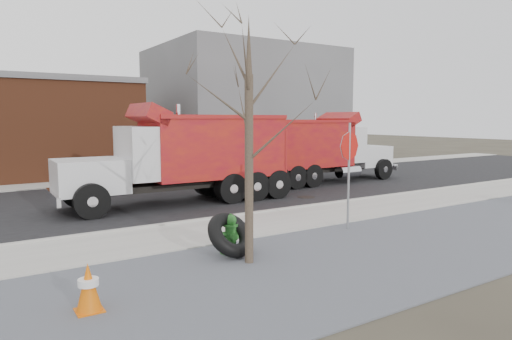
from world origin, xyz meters
TOP-DOWN VIEW (x-y plane):
  - ground at (0.00, 0.00)m, footprint 120.00×120.00m
  - gravel_verge at (0.00, -3.50)m, footprint 60.00×5.00m
  - sidewalk at (0.00, 0.25)m, footprint 60.00×2.50m
  - curb at (0.00, 1.55)m, footprint 60.00×0.15m
  - road at (0.00, 6.30)m, footprint 60.00×9.40m
  - far_sidewalk at (0.00, 12.00)m, footprint 60.00×2.00m
  - building_grey at (9.00, 18.00)m, footprint 12.00×10.00m
  - bare_tree at (-3.20, -2.60)m, footprint 3.20×3.20m
  - fire_hydrant at (-3.18, -1.77)m, footprint 0.53×0.52m
  - truck_tire at (-3.29, -1.95)m, footprint 1.38×1.29m
  - stop_sign at (0.73, -1.50)m, footprint 0.80×0.18m
  - traffic_cone_near at (-6.67, -3.34)m, footprint 0.43×0.43m
  - dump_truck_red_a at (6.08, 6.16)m, footprint 8.36×2.56m
  - dump_truck_red_b at (-1.37, 4.72)m, footprint 8.45×2.52m

SIDE VIEW (x-z plane):
  - ground at x=0.00m, z-range 0.00..0.00m
  - road at x=0.00m, z-range 0.00..0.02m
  - gravel_verge at x=0.00m, z-range 0.00..0.03m
  - sidewalk at x=0.00m, z-range 0.00..0.06m
  - far_sidewalk at x=0.00m, z-range 0.00..0.06m
  - curb at x=0.00m, z-range 0.00..0.11m
  - traffic_cone_near at x=-6.67m, z-range 0.00..0.82m
  - fire_hydrant at x=-3.18m, z-range -0.04..0.90m
  - truck_tire at x=-3.29m, z-range -0.03..1.03m
  - dump_truck_red_a at x=6.08m, z-range 0.03..3.40m
  - dump_truck_red_b at x=-1.37m, z-range 0.03..3.60m
  - stop_sign at x=0.73m, z-range 0.53..3.51m
  - bare_tree at x=-3.20m, z-range 0.70..5.90m
  - building_grey at x=9.00m, z-range 0.00..8.00m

